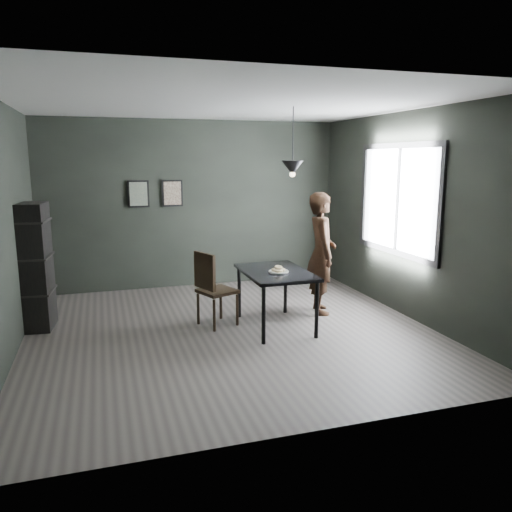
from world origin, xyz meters
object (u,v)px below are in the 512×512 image
object	(u,v)px
white_plate	(279,272)
wood_chair	(212,284)
woman	(321,253)
shelf_unit	(37,267)
pendant_lamp	(293,168)
cafe_table	(276,277)

from	to	relation	value
white_plate	wood_chair	bearing A→B (deg)	154.47
woman	shelf_unit	size ratio (longest dim) A/B	1.05
wood_chair	pendant_lamp	world-z (taller)	pendant_lamp
white_plate	shelf_unit	distance (m)	3.08
wood_chair	woman	bearing A→B (deg)	-17.06
white_plate	pendant_lamp	distance (m)	1.33
cafe_table	shelf_unit	bearing A→B (deg)	163.15
woman	wood_chair	size ratio (longest dim) A/B	1.73
white_plate	woman	bearing A→B (deg)	32.51
white_plate	wood_chair	world-z (taller)	wood_chair
cafe_table	wood_chair	world-z (taller)	wood_chair
white_plate	woman	world-z (taller)	woman
shelf_unit	white_plate	bearing A→B (deg)	-12.61
shelf_unit	pendant_lamp	distance (m)	3.49
cafe_table	woman	distance (m)	0.95
cafe_table	white_plate	xyz separation A→B (m)	(0.00, -0.10, 0.08)
cafe_table	pendant_lamp	bearing A→B (deg)	21.80
wood_chair	shelf_unit	bearing A→B (deg)	141.47
wood_chair	cafe_table	bearing A→B (deg)	-41.64
wood_chair	shelf_unit	world-z (taller)	shelf_unit
wood_chair	pendant_lamp	distance (m)	1.82
woman	pendant_lamp	size ratio (longest dim) A/B	1.98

